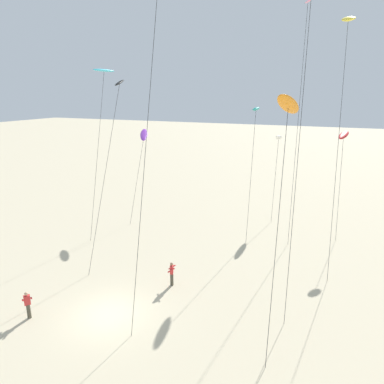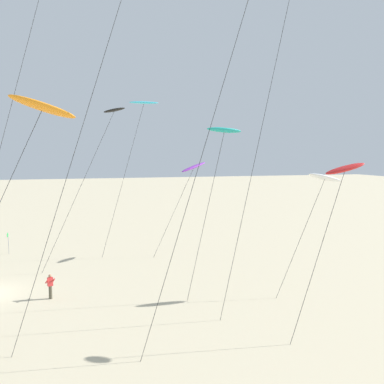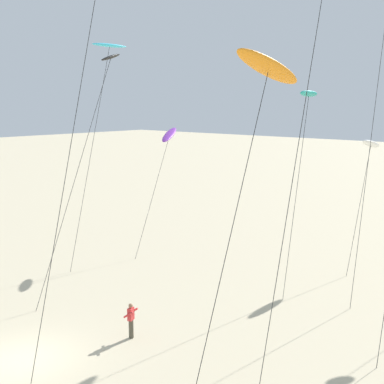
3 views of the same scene
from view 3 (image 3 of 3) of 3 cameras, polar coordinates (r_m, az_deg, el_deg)
The scene contains 8 objects.
ground_plane at distance 23.85m, azimuth -18.15°, elevation -17.30°, with size 260.00×260.00×0.00m, color beige.
kite_teal at distance 29.74m, azimuth 12.83°, elevation 10.43°, with size 1.13×3.93×11.47m.
kite_orange at distance 18.34m, azimuth 8.45°, elevation 13.40°, with size 1.26×6.99×12.70m.
kite_black at distance 30.60m, azimuth -9.18°, elevation 14.03°, with size 1.25×7.07×13.66m.
kite_cyan at distance 35.44m, azimuth -9.20°, elevation 15.53°, with size 0.88×5.55×14.52m.
kite_white at distance 35.81m, azimuth 19.24°, elevation 4.98°, with size 0.76×5.02×8.52m.
kite_purple at distance 37.71m, azimuth -2.55°, elevation 6.33°, with size 2.17×5.57×8.98m.
kite_flyer_middle at distance 24.40m, azimuth -6.80°, elevation -13.89°, with size 0.65×0.67×1.67m.
Camera 3 is at (18.52, -10.54, 10.72)m, focal length 48.03 mm.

